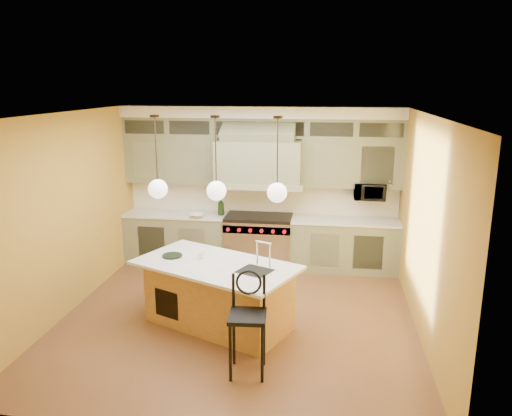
% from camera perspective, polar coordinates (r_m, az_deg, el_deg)
% --- Properties ---
extents(floor, '(5.00, 5.00, 0.00)m').
position_cam_1_polar(floor, '(7.39, -2.06, -12.38)').
color(floor, brown).
rests_on(floor, ground).
extents(ceiling, '(5.00, 5.00, 0.00)m').
position_cam_1_polar(ceiling, '(6.63, -2.29, 10.69)').
color(ceiling, white).
rests_on(ceiling, wall_back).
extents(wall_back, '(5.00, 0.00, 5.00)m').
position_cam_1_polar(wall_back, '(9.27, 0.63, 2.62)').
color(wall_back, '#B48A31').
rests_on(wall_back, ground).
extents(wall_front, '(5.00, 0.00, 5.00)m').
position_cam_1_polar(wall_front, '(4.57, -7.92, -9.80)').
color(wall_front, '#B48A31').
rests_on(wall_front, ground).
extents(wall_left, '(0.00, 5.00, 5.00)m').
position_cam_1_polar(wall_left, '(7.71, -20.76, -0.67)').
color(wall_left, '#B48A31').
rests_on(wall_left, ground).
extents(wall_right, '(0.00, 5.00, 5.00)m').
position_cam_1_polar(wall_right, '(6.88, 18.78, -2.21)').
color(wall_right, '#B48A31').
rests_on(wall_right, ground).
extents(back_cabinetry, '(5.00, 0.77, 2.90)m').
position_cam_1_polar(back_cabinetry, '(9.02, 0.40, 2.16)').
color(back_cabinetry, gray).
rests_on(back_cabinetry, floor).
extents(range, '(1.20, 0.74, 0.96)m').
position_cam_1_polar(range, '(9.17, 0.31, -3.73)').
color(range, silver).
rests_on(range, floor).
extents(kitchen_island, '(2.46, 1.95, 1.35)m').
position_cam_1_polar(kitchen_island, '(7.00, -4.29, -9.68)').
color(kitchen_island, olive).
rests_on(kitchen_island, floor).
extents(counter_stool, '(0.45, 0.45, 1.21)m').
position_cam_1_polar(counter_stool, '(5.84, -0.95, -12.37)').
color(counter_stool, black).
rests_on(counter_stool, floor).
extents(microwave, '(0.54, 0.37, 0.30)m').
position_cam_1_polar(microwave, '(8.98, 12.85, 1.89)').
color(microwave, black).
rests_on(microwave, back_cabinetry).
extents(oil_bottle_a, '(0.13, 0.13, 0.33)m').
position_cam_1_polar(oil_bottle_a, '(9.13, -4.03, 0.18)').
color(oil_bottle_a, black).
rests_on(oil_bottle_a, back_cabinetry).
extents(oil_bottle_b, '(0.10, 0.10, 0.20)m').
position_cam_1_polar(oil_bottle_b, '(9.15, -4.02, -0.22)').
color(oil_bottle_b, black).
rests_on(oil_bottle_b, back_cabinetry).
extents(fruit_bowl, '(0.28, 0.28, 0.07)m').
position_cam_1_polar(fruit_bowl, '(9.04, -6.77, -0.87)').
color(fruit_bowl, silver).
rests_on(fruit_bowl, back_cabinetry).
extents(cup, '(0.10, 0.10, 0.09)m').
position_cam_1_polar(cup, '(7.00, -6.21, -5.43)').
color(cup, white).
rests_on(cup, kitchen_island).
extents(pendant_left, '(0.26, 0.26, 1.11)m').
position_cam_1_polar(pendant_left, '(6.78, -11.16, 2.39)').
color(pendant_left, '#2D2319').
rests_on(pendant_left, ceiling).
extents(pendant_center, '(0.26, 0.26, 1.11)m').
position_cam_1_polar(pendant_center, '(6.56, -4.55, 2.23)').
color(pendant_center, '#2D2319').
rests_on(pendant_center, ceiling).
extents(pendant_right, '(0.26, 0.26, 1.11)m').
position_cam_1_polar(pendant_right, '(6.43, 2.43, 2.02)').
color(pendant_right, '#2D2319').
rests_on(pendant_right, ceiling).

